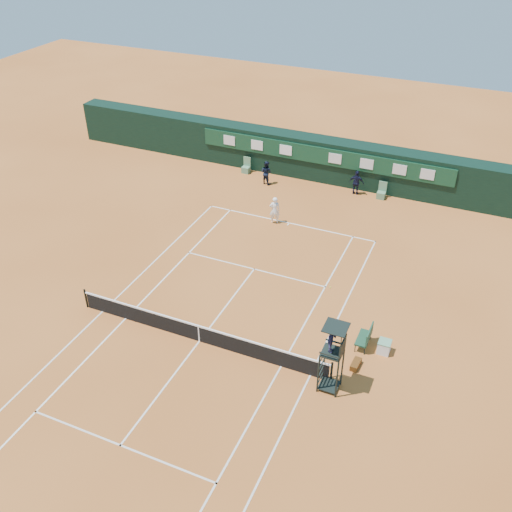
{
  "coord_description": "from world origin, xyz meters",
  "views": [
    {
      "loc": [
        10.39,
        -17.24,
        18.19
      ],
      "look_at": [
        0.28,
        6.0,
        1.2
      ],
      "focal_mm": 40.0,
      "sensor_mm": 36.0,
      "label": 1
    }
  ],
  "objects_px": {
    "player": "(275,210)",
    "umpire_chair": "(333,345)",
    "player_bench": "(366,336)",
    "cooler": "(384,347)",
    "tennis_net": "(199,333)"
  },
  "relations": [
    {
      "from": "tennis_net",
      "to": "player",
      "type": "bearing_deg",
      "value": 94.35
    },
    {
      "from": "tennis_net",
      "to": "umpire_chair",
      "type": "bearing_deg",
      "value": -3.32
    },
    {
      "from": "player",
      "to": "umpire_chair",
      "type": "bearing_deg",
      "value": 96.89
    },
    {
      "from": "tennis_net",
      "to": "cooler",
      "type": "height_order",
      "value": "tennis_net"
    },
    {
      "from": "cooler",
      "to": "player_bench",
      "type": "bearing_deg",
      "value": 176.73
    },
    {
      "from": "umpire_chair",
      "to": "player",
      "type": "distance_m",
      "value": 14.1
    },
    {
      "from": "player_bench",
      "to": "player",
      "type": "xyz_separation_m",
      "value": [
        -8.08,
        8.81,
        0.29
      ]
    },
    {
      "from": "umpire_chair",
      "to": "player_bench",
      "type": "height_order",
      "value": "umpire_chair"
    },
    {
      "from": "player_bench",
      "to": "cooler",
      "type": "xyz_separation_m",
      "value": [
        0.88,
        -0.05,
        -0.27
      ]
    },
    {
      "from": "tennis_net",
      "to": "player_bench",
      "type": "height_order",
      "value": "same"
    },
    {
      "from": "tennis_net",
      "to": "umpire_chair",
      "type": "distance_m",
      "value": 6.72
    },
    {
      "from": "player",
      "to": "tennis_net",
      "type": "bearing_deg",
      "value": 69.8
    },
    {
      "from": "player_bench",
      "to": "player",
      "type": "relative_size",
      "value": 0.67
    },
    {
      "from": "tennis_net",
      "to": "player",
      "type": "distance_m",
      "value": 11.62
    },
    {
      "from": "umpire_chair",
      "to": "player",
      "type": "relative_size",
      "value": 1.92
    }
  ]
}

